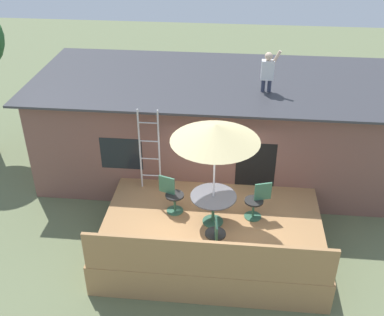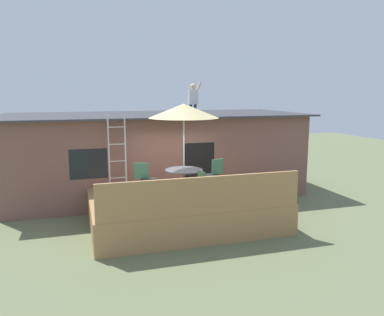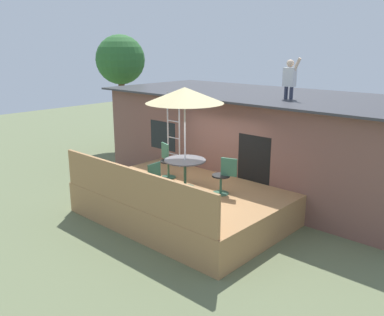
{
  "view_description": "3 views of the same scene",
  "coord_description": "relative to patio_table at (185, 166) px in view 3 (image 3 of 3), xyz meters",
  "views": [
    {
      "loc": [
        0.37,
        -8.45,
        7.67
      ],
      "look_at": [
        -0.59,
        1.17,
        1.8
      ],
      "focal_mm": 43.41,
      "sensor_mm": 36.0,
      "label": 1
    },
    {
      "loc": [
        -2.83,
        -10.03,
        3.64
      ],
      "look_at": [
        0.58,
        1.09,
        1.66
      ],
      "focal_mm": 36.17,
      "sensor_mm": 36.0,
      "label": 2
    },
    {
      "loc": [
        6.86,
        -7.23,
        4.3
      ],
      "look_at": [
        -0.55,
        0.87,
        1.31
      ],
      "focal_mm": 38.8,
      "sensor_mm": 36.0,
      "label": 3
    }
  ],
  "objects": [
    {
      "name": "person_figure",
      "position": [
        1.16,
        2.89,
        2.11
      ],
      "size": [
        0.47,
        0.2,
        1.11
      ],
      "color": "#33384C",
      "rests_on": "house"
    },
    {
      "name": "backyard_tree",
      "position": [
        -7.28,
        3.8,
        2.29
      ],
      "size": [
        2.04,
        2.04,
        4.75
      ],
      "color": "brown",
      "rests_on": "ground"
    },
    {
      "name": "house",
      "position": [
        -0.01,
        3.6,
        0.06
      ],
      "size": [
        10.5,
        4.5,
        2.89
      ],
      "color": "brown",
      "rests_on": "ground"
    },
    {
      "name": "patio_umbrella",
      "position": [
        0.0,
        0.0,
        1.76
      ],
      "size": [
        1.9,
        1.9,
        2.54
      ],
      "color": "silver",
      "rests_on": "deck"
    },
    {
      "name": "patio_table",
      "position": [
        0.0,
        0.0,
        0.0
      ],
      "size": [
        1.04,
        1.04,
        0.74
      ],
      "color": "#33664C",
      "rests_on": "deck"
    },
    {
      "name": "deck",
      "position": [
        -0.01,
        0.0,
        -0.99
      ],
      "size": [
        5.08,
        3.52,
        0.8
      ],
      "primitive_type": "cube",
      "color": "#A87A4C",
      "rests_on": "ground"
    },
    {
      "name": "step_ladder",
      "position": [
        -1.66,
        1.27,
        0.51
      ],
      "size": [
        0.52,
        0.04,
        2.2
      ],
      "color": "silver",
      "rests_on": "deck"
    },
    {
      "name": "patio_chair_near",
      "position": [
        0.11,
        -1.03,
        -0.13
      ],
      "size": [
        0.44,
        0.62,
        0.92
      ],
      "rotation": [
        0.0,
        0.0,
        1.68
      ],
      "color": "#33664C",
      "rests_on": "deck"
    },
    {
      "name": "patio_chair_left",
      "position": [
        -1.0,
        0.35,
        -0.13
      ],
      "size": [
        0.6,
        0.44,
        0.92
      ],
      "rotation": [
        0.0,
        0.0,
        -0.33
      ],
      "color": "#33664C",
      "rests_on": "deck"
    },
    {
      "name": "deck_railing",
      "position": [
        -0.01,
        -1.71,
        -0.14
      ],
      "size": [
        4.98,
        0.08,
        0.9
      ],
      "primitive_type": "cube",
      "color": "#A87A4C",
      "rests_on": "deck"
    },
    {
      "name": "ground_plane",
      "position": [
        -0.01,
        0.0,
        -1.39
      ],
      "size": [
        40.0,
        40.0,
        0.0
      ],
      "primitive_type": "plane",
      "color": "#66704C"
    },
    {
      "name": "patio_chair_right",
      "position": [
        0.99,
        0.31,
        -0.13
      ],
      "size": [
        0.61,
        0.44,
        0.92
      ],
      "rotation": [
        0.0,
        0.0,
        -2.84
      ],
      "color": "#33664C",
      "rests_on": "deck"
    }
  ]
}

